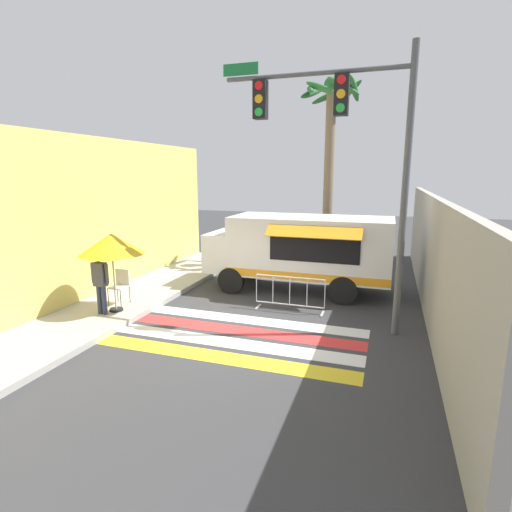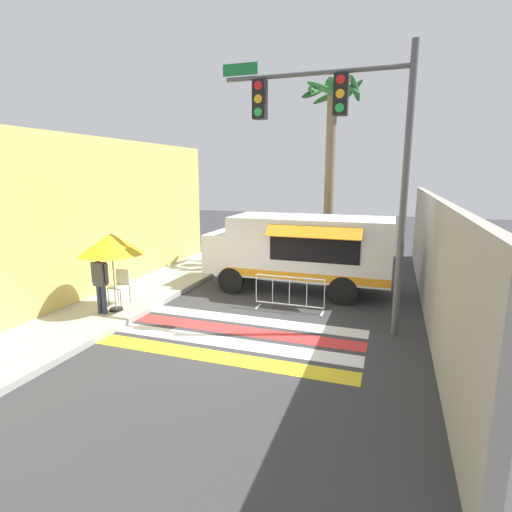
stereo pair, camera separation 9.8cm
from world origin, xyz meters
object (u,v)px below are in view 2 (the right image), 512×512
patio_umbrella (111,244)px  vendor_person (100,280)px  food_truck (297,248)px  barricade_front (289,294)px  folding_chair (121,283)px  palm_tree (331,140)px  traffic_signal_pole (345,136)px

patio_umbrella → vendor_person: bearing=-119.4°
food_truck → barricade_front: food_truck is taller
food_truck → vendor_person: food_truck is taller
food_truck → folding_chair: 5.57m
patio_umbrella → palm_tree: 9.29m
food_truck → palm_tree: size_ratio=0.81×
traffic_signal_pole → barricade_front: 4.51m
folding_chair → barricade_front: size_ratio=0.50×
patio_umbrella → vendor_person: 0.98m
palm_tree → traffic_signal_pole: bearing=-78.6°
patio_umbrella → barricade_front: 5.03m
food_truck → barricade_front: size_ratio=2.98×
food_truck → folding_chair: size_ratio=6.02×
traffic_signal_pole → folding_chair: bearing=-175.3°
folding_chair → palm_tree: bearing=45.1°
food_truck → barricade_front: bearing=-82.0°
vendor_person → patio_umbrella: bearing=53.8°
food_truck → vendor_person: size_ratio=3.61×
vendor_person → barricade_front: 5.14m
vendor_person → food_truck: bearing=38.1°
traffic_signal_pole → patio_umbrella: (-5.85, -1.10, -2.69)m
folding_chair → palm_tree: 9.46m
barricade_front → folding_chair: bearing=-164.1°
patio_umbrella → food_truck: bearing=43.9°
folding_chair → barricade_front: (4.67, 1.33, -0.26)m
traffic_signal_pole → folding_chair: traffic_signal_pole is taller
food_truck → palm_tree: 5.09m
food_truck → patio_umbrella: 5.73m
patio_umbrella → vendor_person: (-0.18, -0.32, -0.91)m
traffic_signal_pole → palm_tree: bearing=101.4°
traffic_signal_pole → vendor_person: bearing=-166.7°
traffic_signal_pole → palm_tree: palm_tree is taller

